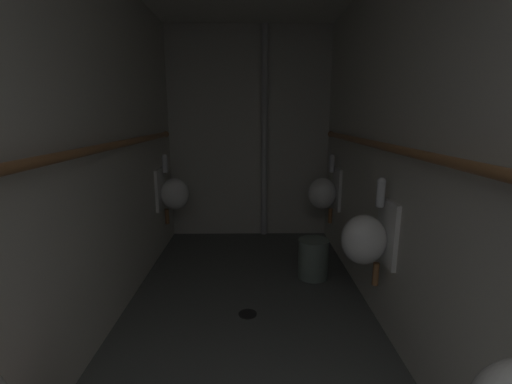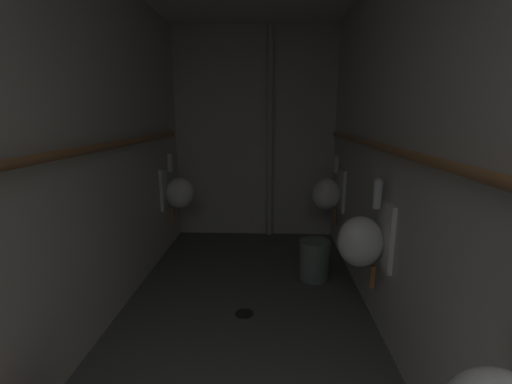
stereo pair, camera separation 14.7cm
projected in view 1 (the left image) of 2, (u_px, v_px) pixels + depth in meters
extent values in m
cube|color=#4C4F4C|center=(247.00, 329.00, 2.47)|extent=(2.03, 4.02, 0.08)
cube|color=beige|center=(92.00, 152.00, 2.18)|extent=(0.06, 4.02, 2.48)
cube|color=beige|center=(399.00, 152.00, 2.20)|extent=(0.06, 4.02, 2.48)
cube|color=beige|center=(249.00, 135.00, 4.13)|extent=(2.03, 0.06, 2.48)
ellipsoid|color=white|center=(175.00, 194.00, 3.65)|extent=(0.30, 0.26, 0.34)
cube|color=white|center=(160.00, 189.00, 3.64)|extent=(0.03, 0.30, 0.44)
cylinder|color=silver|center=(165.00, 165.00, 3.58)|extent=(0.06, 0.06, 0.16)
sphere|color=silver|center=(165.00, 157.00, 3.56)|extent=(0.06, 0.06, 0.06)
cylinder|color=#936038|center=(167.00, 216.00, 3.70)|extent=(0.04, 0.04, 0.16)
ellipsoid|color=white|center=(364.00, 240.00, 2.30)|extent=(0.30, 0.26, 0.34)
cube|color=white|center=(387.00, 232.00, 2.29)|extent=(0.03, 0.30, 0.44)
cylinder|color=silver|center=(381.00, 195.00, 2.24)|extent=(0.06, 0.06, 0.16)
sphere|color=silver|center=(382.00, 182.00, 2.22)|extent=(0.06, 0.06, 0.06)
cylinder|color=#936038|center=(376.00, 274.00, 2.36)|extent=(0.04, 0.04, 0.16)
ellipsoid|color=white|center=(322.00, 193.00, 3.67)|extent=(0.30, 0.26, 0.34)
cube|color=white|center=(337.00, 189.00, 3.66)|extent=(0.03, 0.30, 0.44)
cylinder|color=silver|center=(332.00, 165.00, 3.60)|extent=(0.06, 0.06, 0.16)
sphere|color=silver|center=(332.00, 157.00, 3.59)|extent=(0.06, 0.06, 0.06)
cylinder|color=#936038|center=(330.00, 216.00, 3.73)|extent=(0.04, 0.04, 0.16)
cylinder|color=#936038|center=(104.00, 148.00, 2.15)|extent=(0.05, 3.19, 0.05)
sphere|color=#936038|center=(166.00, 134.00, 3.71)|extent=(0.06, 0.06, 0.06)
cylinder|color=#936038|center=(387.00, 147.00, 2.17)|extent=(0.05, 3.20, 0.05)
sphere|color=#936038|center=(331.00, 134.00, 3.73)|extent=(0.06, 0.06, 0.06)
cylinder|color=#B2B2B2|center=(264.00, 135.00, 4.02)|extent=(0.07, 0.07, 2.43)
cylinder|color=black|center=(248.00, 314.00, 2.59)|extent=(0.14, 0.14, 0.01)
cylinder|color=slate|center=(313.00, 258.00, 3.15)|extent=(0.28, 0.28, 0.36)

